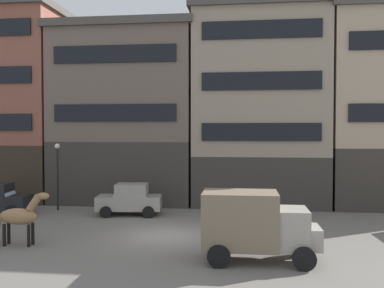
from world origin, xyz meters
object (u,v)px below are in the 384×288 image
Objects in this scene: delivery_truck_near at (256,224)px; sedan_parked_curb at (130,199)px; draft_horse at (21,216)px; streetlamp_curbside at (57,167)px.

sedan_parked_curb is (-7.05, 8.09, -0.51)m from delivery_truck_near.
delivery_truck_near is 10.74m from sedan_parked_curb.
streetlamp_curbside is at bearing 103.74° from draft_horse.
draft_horse is at bearing -76.26° from streetlamp_curbside.
draft_horse is 0.57× the size of streetlamp_curbside.
delivery_truck_near is at bearing -37.49° from streetlamp_curbside.
draft_horse is at bearing -112.24° from sedan_parked_curb.
streetlamp_curbside is at bearing 167.90° from sedan_parked_curb.
streetlamp_curbside reaches higher than delivery_truck_near.
sedan_parked_curb is (2.88, 7.05, -0.36)m from draft_horse.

